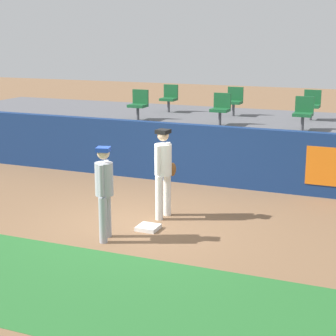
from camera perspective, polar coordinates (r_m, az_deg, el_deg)
The scene contains 13 objects.
ground_plane at distance 11.07m, azimuth -3.16°, elevation -5.94°, with size 60.00×60.00×0.00m, color brown.
grass_foreground_strip at distance 8.82m, azimuth -11.17°, elevation -11.44°, with size 18.00×2.80×0.01m, color #26662B.
first_base at distance 10.87m, azimuth -2.02°, elevation -6.07°, with size 0.40×0.40×0.08m, color white.
player_fielder_home at distance 11.29m, azimuth -0.46°, elevation 0.08°, with size 0.39×0.56×1.83m.
player_runner_visitor at distance 10.13m, azimuth -6.50°, elevation -1.92°, with size 0.40×0.47×1.73m.
field_wall at distance 14.00m, azimuth 3.08°, elevation 1.40°, with size 18.00×0.26×1.49m.
bleacher_platform at distance 16.42m, azimuth 6.01°, elevation 2.80°, with size 18.00×4.80×1.29m, color #59595E.
seat_back_left at distance 17.57m, azimuth 0.15°, elevation 7.26°, with size 0.46×0.44×0.84m.
seat_back_right at distance 16.43m, azimuth 14.40°, elevation 6.40°, with size 0.47×0.44×0.84m.
seat_front_right at distance 14.65m, azimuth 13.62°, elevation 5.62°, with size 0.47×0.44×0.84m.
seat_front_center at distance 15.14m, azimuth 5.40°, elevation 6.19°, with size 0.47×0.44×0.84m.
seat_front_left at distance 16.01m, azimuth -2.99°, elevation 6.63°, with size 0.48×0.44×0.84m.
seat_back_center at distance 16.89m, azimuth 6.77°, elevation 6.92°, with size 0.47×0.44×0.84m.
Camera 1 is at (4.54, -9.40, 3.69)m, focal length 59.91 mm.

